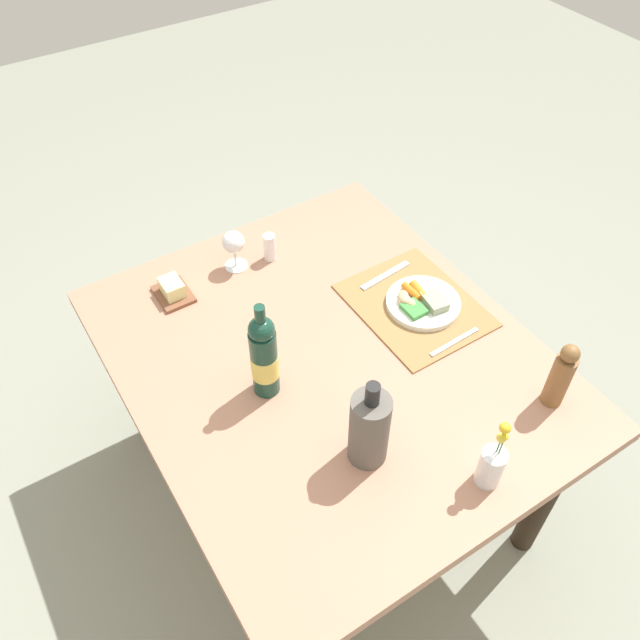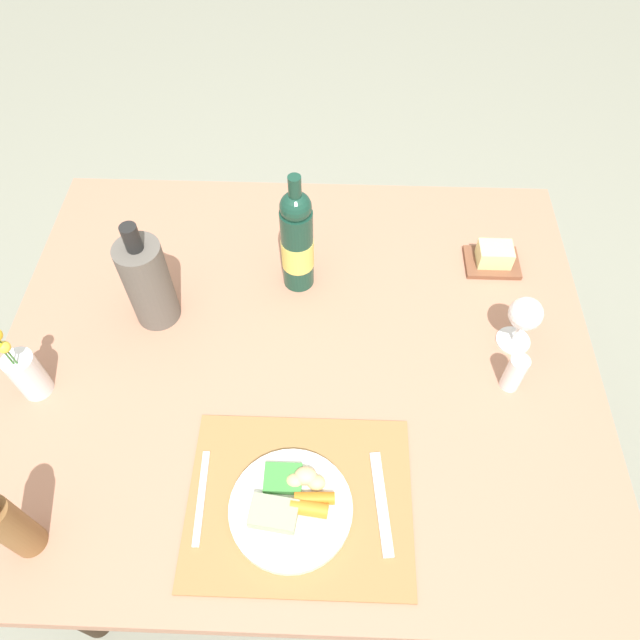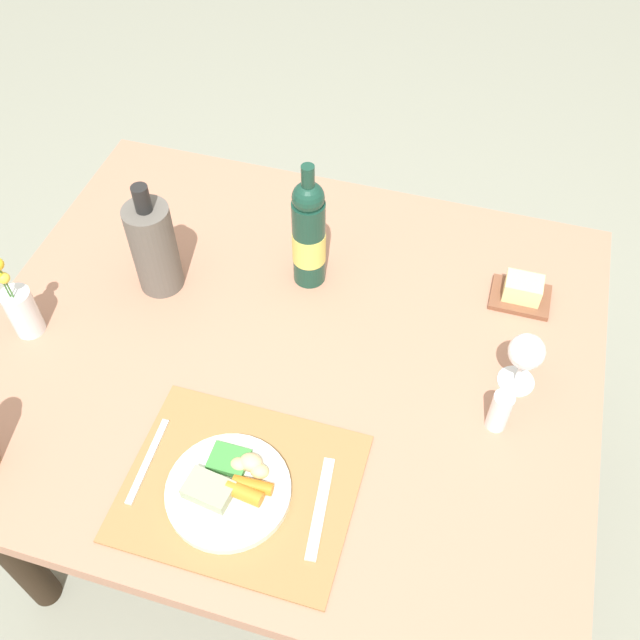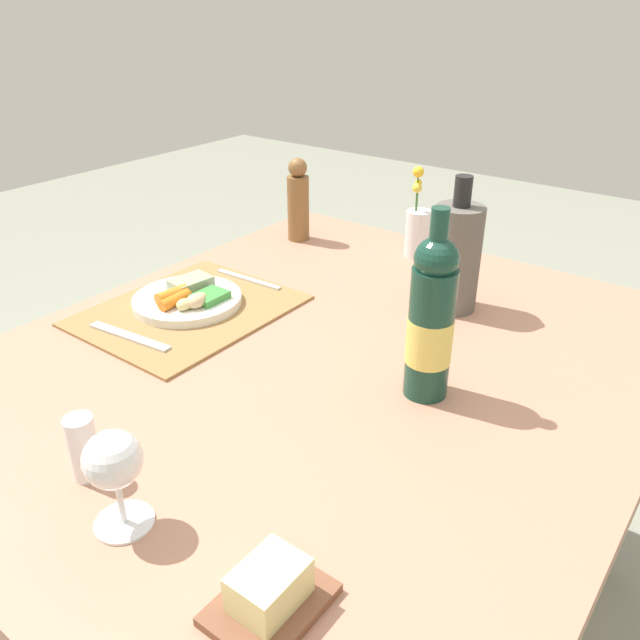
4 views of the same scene
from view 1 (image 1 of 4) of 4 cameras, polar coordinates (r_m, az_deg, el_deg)
The scene contains 13 objects.
ground_plane at distance 2.45m, azimuth 0.58°, elevation -14.02°, with size 8.00×8.00×0.00m, color gray.
dining_table at distance 1.93m, azimuth 0.72°, elevation -4.87°, with size 1.30×1.10×0.72m.
placemat at distance 2.01m, azimuth 8.27°, elevation 1.29°, with size 0.42×0.34×0.01m, color olive.
dinner_plate at distance 2.00m, azimuth 8.91°, elevation 1.57°, with size 0.23×0.23×0.05m.
fork at distance 1.92m, azimuth 11.67°, elevation -1.88°, with size 0.01×0.18×0.01m, color silver.
knife at distance 2.08m, azimuth 5.73°, elevation 3.90°, with size 0.02×0.20×0.01m, color silver.
salt_shaker at distance 2.12m, azimuth -4.43°, elevation 6.36°, with size 0.04×0.04×0.10m, color white.
cooler_bottle at distance 1.58m, azimuth 4.33°, elevation -9.42°, with size 0.10×0.10×0.28m.
flower_vase at distance 1.62m, azimuth 14.77°, elevation -12.12°, with size 0.06×0.06×0.22m.
wine_bottle at distance 1.69m, azimuth -4.92°, elevation -3.19°, with size 0.07×0.07×0.32m.
pepper_mill at distance 1.79m, azimuth 20.30°, elevation -4.61°, with size 0.06×0.06×0.22m.
wine_glass at distance 2.07m, azimuth -7.57°, elevation 6.65°, with size 0.07×0.07×0.14m.
butter_dish at distance 2.05m, azimuth -12.76°, elevation 2.56°, with size 0.13×0.10×0.06m.
Camera 1 is at (-0.99, 0.66, 2.14)m, focal length 36.61 mm.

